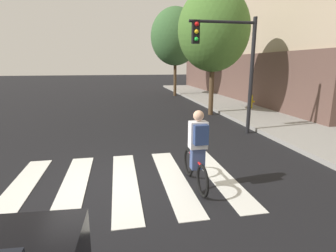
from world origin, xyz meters
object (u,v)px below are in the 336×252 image
Objects in this scene: fire_hydrant at (251,101)px; street_tree_mid at (175,37)px; traffic_light_near at (231,56)px; cyclist at (197,150)px; street_tree_near at (214,30)px.

fire_hydrant is 0.11× the size of street_tree_mid.
fire_hydrant is (3.38, 4.65, -2.33)m from traffic_light_near.
street_tree_mid is (0.69, 12.52, 1.84)m from traffic_light_near.
street_tree_near is at bearing 68.32° from cyclist.
cyclist is at bearing -123.72° from fire_hydrant.
cyclist is 0.41× the size of traffic_light_near.
street_tree_near is at bearing -89.79° from street_tree_mid.
street_tree_mid is at bearing 86.86° from traffic_light_near.
street_tree_mid is at bearing 79.31° from cyclist.
traffic_light_near is 5.38× the size of fire_hydrant.
street_tree_mid is (-0.03, 8.64, 0.50)m from street_tree_near.
traffic_light_near is (2.44, 4.07, 2.02)m from cyclist.
fire_hydrant is at bearing 53.99° from traffic_light_near.
cyclist is 9.19m from street_tree_near.
traffic_light_near is at bearing -93.14° from street_tree_mid.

